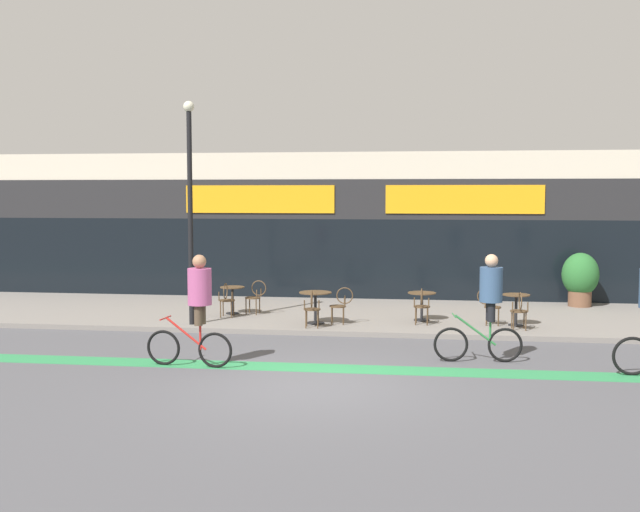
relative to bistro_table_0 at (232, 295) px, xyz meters
The scene contains 19 objects.
ground_plane 7.39m from the bistro_table_0, 65.10° to the right, with size 120.00×120.00×0.00m, color #4C4C51.
sidewalk_slab 3.20m from the bistro_table_0, 10.45° to the left, with size 40.00×5.50×0.12m, color slate.
storefront_facade 6.34m from the bistro_table_0, 59.57° to the left, with size 40.00×4.06×4.54m.
bike_lane_stripe 6.19m from the bistro_table_0, 59.77° to the right, with size 36.00×0.70×0.01m, color #2D844C.
bistro_table_0 is the anchor object (origin of this frame).
bistro_table_1 2.66m from the bistro_table_0, 26.35° to the right, with size 0.80×0.80×0.77m.
bistro_table_2 4.98m from the bistro_table_0, ahead, with size 0.70×0.70×0.71m.
bistro_table_3 7.25m from the bistro_table_0, ahead, with size 0.65×0.65×0.76m.
cafe_chair_0_near 0.63m from the bistro_table_0, 89.81° to the right, with size 0.41×0.58×0.90m.
cafe_chair_0_side 0.63m from the bistro_table_0, ahead, with size 0.59×0.44×0.90m.
cafe_chair_1_near 2.99m from the bistro_table_0, 37.10° to the right, with size 0.43×0.59×0.90m.
cafe_chair_1_side 3.23m from the bistro_table_0, 21.34° to the right, with size 0.59×0.43×0.90m.
cafe_chair_2_near 5.06m from the bistro_table_0, 11.74° to the right, with size 0.42×0.58×0.90m.
cafe_chair_3_near 7.35m from the bistro_table_0, 11.40° to the right, with size 0.41×0.58×0.90m.
cafe_chair_3_side 6.63m from the bistro_table_0, ahead, with size 0.60×0.45×0.90m.
planter_pot 9.74m from the bistro_table_0, 15.43° to the left, with size 1.01×1.01×1.51m.
lamp_post 3.14m from the bistro_table_0, 109.01° to the right, with size 0.26×0.26×5.36m.
cyclist_1 7.63m from the bistro_table_0, 35.08° to the right, with size 1.73×0.53×2.12m.
cyclist_2 5.61m from the bistro_table_0, 82.42° to the right, with size 1.73×0.55×2.15m.
Camera 1 is at (1.80, -12.42, 3.29)m, focal length 42.00 mm.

